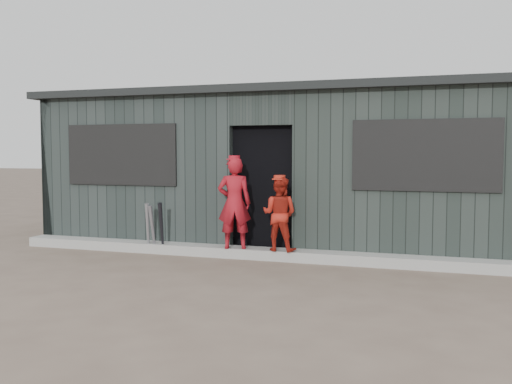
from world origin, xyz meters
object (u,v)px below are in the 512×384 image
(bat_mid, at_px, (153,229))
(player_grey_back, at_px, (284,214))
(dugout, at_px, (286,169))
(player_red_left, at_px, (234,203))
(player_red_right, at_px, (279,214))
(bat_left, at_px, (148,228))
(bat_right, at_px, (162,228))

(bat_mid, xyz_separation_m, player_grey_back, (1.94, 0.70, 0.23))
(bat_mid, xyz_separation_m, dugout, (1.67, 1.82, 0.90))
(player_red_left, bearing_deg, player_grey_back, -148.51)
(player_grey_back, bearing_deg, player_red_left, 65.03)
(player_red_left, height_order, dugout, dugout)
(player_red_right, bearing_deg, bat_left, 5.40)
(bat_mid, distance_m, player_grey_back, 2.08)
(bat_left, xyz_separation_m, bat_right, (0.25, -0.02, 0.01))
(bat_mid, relative_size, player_red_right, 0.71)
(bat_left, xyz_separation_m, dugout, (1.76, 1.81, 0.89))
(bat_right, height_order, player_red_left, player_red_left)
(player_grey_back, height_order, dugout, dugout)
(player_red_right, bearing_deg, bat_mid, 5.75)
(bat_left, height_order, bat_mid, bat_left)
(bat_mid, relative_size, player_red_left, 0.56)
(player_red_left, distance_m, dugout, 1.88)
(bat_left, distance_m, bat_mid, 0.09)
(player_grey_back, bearing_deg, bat_right, 37.73)
(bat_right, xyz_separation_m, player_red_right, (1.90, 0.05, 0.28))
(player_red_left, bearing_deg, bat_mid, -16.21)
(player_red_left, xyz_separation_m, dugout, (0.31, 1.79, 0.45))
(player_red_left, distance_m, player_red_right, 0.71)
(bat_mid, bearing_deg, bat_left, 173.24)
(player_grey_back, distance_m, dugout, 1.34)
(bat_mid, height_order, player_red_left, player_red_left)
(bat_left, relative_size, bat_right, 0.98)
(bat_left, height_order, bat_right, bat_right)
(bat_left, xyz_separation_m, bat_mid, (0.09, -0.01, -0.02))
(bat_right, bearing_deg, bat_mid, 176.81)
(bat_mid, xyz_separation_m, player_red_right, (2.06, 0.05, 0.31))
(bat_left, distance_m, player_red_right, 2.17)
(player_red_left, bearing_deg, bat_left, -16.71)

